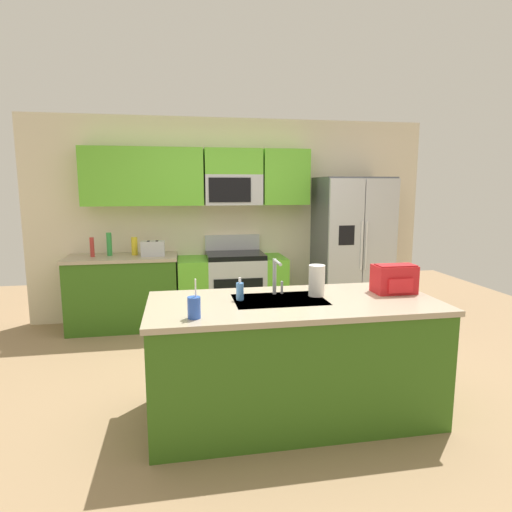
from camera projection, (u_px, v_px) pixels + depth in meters
ground_plane at (264, 382)px, 3.87m from camera, size 9.00×9.00×0.00m
kitchen_wall_unit at (223, 207)px, 5.64m from camera, size 5.20×0.43×2.60m
back_counter at (124, 292)px, 5.30m from camera, size 1.32×0.63×0.90m
range_oven at (232, 288)px, 5.54m from camera, size 1.36×0.61×1.10m
refrigerator at (352, 249)px, 5.67m from camera, size 0.90×0.76×1.85m
island_counter at (293, 358)px, 3.27m from camera, size 2.14×0.95×0.90m
toaster at (153, 248)px, 5.23m from camera, size 0.28×0.16×0.18m
pepper_mill at (92, 247)px, 5.15m from camera, size 0.05×0.05×0.23m
bottle_yellow at (134, 246)px, 5.29m from camera, size 0.07×0.07×0.22m
bottle_green at (109, 244)px, 5.24m from camera, size 0.06×0.06×0.28m
sink_faucet at (276, 274)px, 3.34m from camera, size 0.08×0.21×0.28m
drink_cup_blue at (194, 307)px, 2.76m from camera, size 0.08×0.08×0.26m
soap_dispenser at (240, 291)px, 3.20m from camera, size 0.06×0.06×0.17m
paper_towel_roll at (317, 281)px, 3.32m from camera, size 0.12×0.12×0.24m
backpack at (394, 278)px, 3.41m from camera, size 0.32×0.22×0.23m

